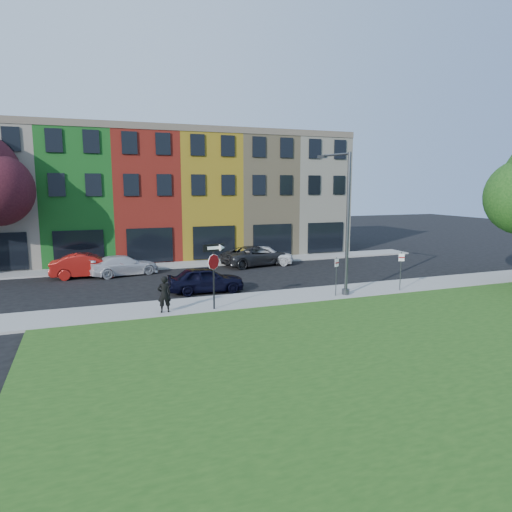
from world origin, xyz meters
name	(u,v)px	position (x,y,z in m)	size (l,w,h in m)	color
ground	(306,314)	(0.00, 0.00, 0.00)	(120.00, 120.00, 0.00)	black
sidewalk_near	(314,295)	(2.00, 3.00, 0.06)	(40.00, 3.00, 0.12)	gray
sidewalk_far	(180,265)	(-3.00, 15.00, 0.06)	(40.00, 2.40, 0.12)	gray
rowhouse_block	(170,197)	(-2.50, 21.18, 4.99)	(30.00, 10.12, 10.00)	beige
stop_sign	(214,263)	(-3.93, 1.88, 2.33)	(1.04, 0.22, 3.11)	black
man	(164,294)	(-6.24, 2.13, 0.98)	(0.63, 0.42, 1.71)	black
sedan_near	(206,280)	(-3.32, 5.91, 0.73)	(4.34, 1.92, 1.45)	black
parked_car_red	(89,266)	(-9.43, 12.73, 0.78)	(4.79, 1.84, 1.56)	maroon
parked_car_silver	(124,265)	(-7.23, 12.65, 0.67)	(4.90, 2.84, 1.34)	silver
parked_car_dark	(256,256)	(2.40, 13.08, 0.74)	(5.69, 3.44, 1.48)	black
parked_car_white	(265,255)	(3.16, 13.25, 0.74)	(4.69, 3.15, 1.48)	white
street_lamp	(345,224)	(3.46, 2.46, 3.93)	(0.86, 2.54, 7.56)	#414346
parking_sign_a	(336,272)	(2.85, 2.16, 1.43)	(0.30, 0.17, 2.08)	#414346
parking_sign_b	(401,266)	(6.90, 2.03, 1.48)	(0.30, 0.16, 2.17)	#414346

